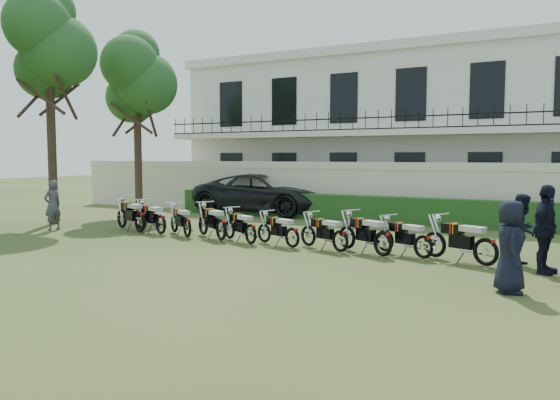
{
  "coord_description": "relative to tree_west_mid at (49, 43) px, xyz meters",
  "views": [
    {
      "loc": [
        7.74,
        -12.81,
        2.53
      ],
      "look_at": [
        -0.63,
        2.5,
        1.13
      ],
      "focal_mm": 35.0,
      "sensor_mm": 36.0,
      "label": 1
    }
  ],
  "objects": [
    {
      "name": "ground",
      "position": [
        9.46,
        -1.0,
        -6.67
      ],
      "size": [
        100.0,
        100.0,
        0.0
      ],
      "primitive_type": "plane",
      "color": "#2E451B",
      "rests_on": "ground"
    },
    {
      "name": "perimeter_wall",
      "position": [
        9.46,
        7.0,
        -5.5
      ],
      "size": [
        30.0,
        0.35,
        2.3
      ],
      "color": "beige",
      "rests_on": "ground"
    },
    {
      "name": "hedge",
      "position": [
        10.46,
        6.2,
        -6.17
      ],
      "size": [
        18.0,
        0.6,
        1.0
      ],
      "primitive_type": "cube",
      "color": "#1A3F16",
      "rests_on": "ground"
    },
    {
      "name": "building",
      "position": [
        9.46,
        12.96,
        -2.96
      ],
      "size": [
        20.4,
        9.6,
        7.4
      ],
      "color": "white",
      "rests_on": "ground"
    },
    {
      "name": "tree_west_mid",
      "position": [
        0.0,
        0.0,
        0.0
      ],
      "size": [
        3.4,
        3.2,
        8.82
      ],
      "color": "#473323",
      "rests_on": "ground"
    },
    {
      "name": "tree_west_near",
      "position": [
        0.5,
        4.0,
        -0.78
      ],
      "size": [
        3.4,
        3.2,
        7.9
      ],
      "color": "#473323",
      "rests_on": "ground"
    },
    {
      "name": "motorcycle_0",
      "position": [
        4.6,
        -0.38,
        -6.14
      ],
      "size": [
        2.0,
        0.97,
        1.15
      ],
      "rotation": [
        0.0,
        0.0,
        1.19
      ],
      "color": "black",
      "rests_on": "ground"
    },
    {
      "name": "motorcycle_1",
      "position": [
        5.5,
        -0.39,
        -6.17
      ],
      "size": [
        1.87,
        0.88,
        1.08
      ],
      "rotation": [
        0.0,
        0.0,
        1.2
      ],
      "color": "black",
      "rests_on": "ground"
    },
    {
      "name": "motorcycle_2",
      "position": [
        6.66,
        -0.51,
        -6.2
      ],
      "size": [
        1.62,
        1.09,
        1.02
      ],
      "rotation": [
        0.0,
        0.0,
        1.0
      ],
      "color": "black",
      "rests_on": "ground"
    },
    {
      "name": "motorcycle_3",
      "position": [
        7.94,
        -0.53,
        -6.17
      ],
      "size": [
        1.77,
        1.1,
        1.09
      ],
      "rotation": [
        0.0,
        0.0,
        1.04
      ],
      "color": "black",
      "rests_on": "ground"
    },
    {
      "name": "motorcycle_4",
      "position": [
        9.07,
        -0.68,
        -6.21
      ],
      "size": [
        1.67,
        0.94,
        1.0
      ],
      "rotation": [
        0.0,
        0.0,
        1.09
      ],
      "color": "black",
      "rests_on": "ground"
    },
    {
      "name": "motorcycle_5",
      "position": [
        10.39,
        -0.64,
        -6.23
      ],
      "size": [
        1.68,
        0.76,
        0.96
      ],
      "rotation": [
        0.0,
        0.0,
        1.22
      ],
      "color": "black",
      "rests_on": "ground"
    },
    {
      "name": "motorcycle_6",
      "position": [
        11.81,
        -0.65,
        -6.21
      ],
      "size": [
        1.73,
        0.84,
        1.0
      ],
      "rotation": [
        0.0,
        0.0,
        1.18
      ],
      "color": "black",
      "rests_on": "ground"
    },
    {
      "name": "motorcycle_7",
      "position": [
        12.99,
        -0.73,
        -6.17
      ],
      "size": [
        1.81,
        1.03,
        1.09
      ],
      "rotation": [
        0.0,
        0.0,
        1.09
      ],
      "color": "black",
      "rests_on": "ground"
    },
    {
      "name": "motorcycle_8",
      "position": [
        13.95,
        -0.53,
        -6.21
      ],
      "size": [
        1.7,
        0.9,
        1.0
      ],
      "rotation": [
        0.0,
        0.0,
        1.13
      ],
      "color": "black",
      "rests_on": "ground"
    },
    {
      "name": "motorcycle_9",
      "position": [
        15.42,
        -0.76,
        -6.16
      ],
      "size": [
        1.91,
        0.96,
        1.11
      ],
      "rotation": [
        0.0,
        0.0,
        1.16
      ],
      "color": "black",
      "rests_on": "ground"
    },
    {
      "name": "suv",
      "position": [
        5.03,
        7.0,
        -5.8
      ],
      "size": [
        6.3,
        2.93,
        1.75
      ],
      "primitive_type": "imported",
      "rotation": [
        0.0,
        0.0,
        1.58
      ],
      "color": "black",
      "rests_on": "ground"
    },
    {
      "name": "inspector",
      "position": [
        1.44,
        -1.23,
        -5.81
      ],
      "size": [
        0.46,
        0.66,
        1.72
      ],
      "primitive_type": "imported",
      "rotation": [
        0.0,
        0.0,
        -1.66
      ],
      "color": "#515055",
      "rests_on": "ground"
    },
    {
      "name": "officer_0",
      "position": [
        16.15,
        -3.02,
        -5.81
      ],
      "size": [
        0.72,
        0.94,
        1.73
      ],
      "primitive_type": "imported",
      "rotation": [
        0.0,
        0.0,
        1.79
      ],
      "color": "black",
      "rests_on": "ground"
    },
    {
      "name": "officer_2",
      "position": [
        16.63,
        -0.87,
        -5.7
      ],
      "size": [
        0.77,
        1.22,
        1.93
      ],
      "primitive_type": "imported",
      "rotation": [
        0.0,
        0.0,
        1.29
      ],
      "color": "black",
      "rests_on": "ground"
    },
    {
      "name": "officer_4",
      "position": [
        16.13,
        -0.14,
        -5.84
      ],
      "size": [
        0.86,
        0.97,
        1.67
      ],
      "primitive_type": "imported",
      "rotation": [
        0.0,
        0.0,
        1.24
      ],
      "color": "black",
      "rests_on": "ground"
    }
  ]
}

